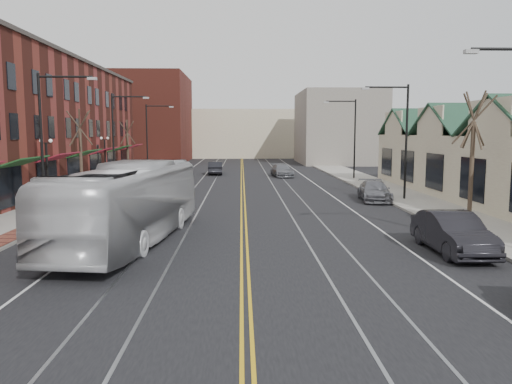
{
  "coord_description": "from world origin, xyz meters",
  "views": [
    {
      "loc": [
        -0.12,
        -12.89,
        4.87
      ],
      "look_at": [
        0.59,
        10.85,
        2.0
      ],
      "focal_mm": 35.0,
      "sensor_mm": 36.0,
      "label": 1
    }
  ],
  "objects": [
    {
      "name": "ground",
      "position": [
        0.0,
        0.0,
        0.0
      ],
      "size": [
        160.0,
        160.0,
        0.0
      ],
      "primitive_type": "plane",
      "color": "black",
      "rests_on": "ground"
    },
    {
      "name": "sidewalk_left",
      "position": [
        -12.0,
        20.0,
        0.07
      ],
      "size": [
        4.0,
        120.0,
        0.15
      ],
      "primitive_type": "cube",
      "color": "gray",
      "rests_on": "ground"
    },
    {
      "name": "sidewalk_right",
      "position": [
        12.0,
        20.0,
        0.07
      ],
      "size": [
        4.0,
        120.0,
        0.15
      ],
      "primitive_type": "cube",
      "color": "gray",
      "rests_on": "ground"
    },
    {
      "name": "building_left",
      "position": [
        -19.0,
        27.0,
        5.5
      ],
      "size": [
        10.0,
        50.0,
        11.0
      ],
      "primitive_type": "cube",
      "color": "maroon",
      "rests_on": "ground"
    },
    {
      "name": "building_right",
      "position": [
        18.0,
        20.0,
        2.3
      ],
      "size": [
        8.0,
        36.0,
        4.6
      ],
      "primitive_type": "cube",
      "color": "#C2B395",
      "rests_on": "ground"
    },
    {
      "name": "backdrop_left",
      "position": [
        -16.0,
        70.0,
        7.0
      ],
      "size": [
        14.0,
        18.0,
        14.0
      ],
      "primitive_type": "cube",
      "color": "maroon",
      "rests_on": "ground"
    },
    {
      "name": "backdrop_mid",
      "position": [
        0.0,
        85.0,
        4.5
      ],
      "size": [
        22.0,
        14.0,
        9.0
      ],
      "primitive_type": "cube",
      "color": "#C2B395",
      "rests_on": "ground"
    },
    {
      "name": "backdrop_right",
      "position": [
        15.0,
        65.0,
        5.5
      ],
      "size": [
        12.0,
        16.0,
        11.0
      ],
      "primitive_type": "cube",
      "color": "slate",
      "rests_on": "ground"
    },
    {
      "name": "streetlight_l_1",
      "position": [
        -11.05,
        16.0,
        5.03
      ],
      "size": [
        3.33,
        0.25,
        8.0
      ],
      "color": "black",
      "rests_on": "sidewalk_left"
    },
    {
      "name": "streetlight_l_2",
      "position": [
        -11.05,
        32.0,
        5.03
      ],
      "size": [
        3.33,
        0.25,
        8.0
      ],
      "color": "black",
      "rests_on": "sidewalk_left"
    },
    {
      "name": "streetlight_l_3",
      "position": [
        -11.05,
        48.0,
        5.03
      ],
      "size": [
        3.33,
        0.25,
        8.0
      ],
      "color": "black",
      "rests_on": "sidewalk_left"
    },
    {
      "name": "streetlight_r_1",
      "position": [
        11.05,
        22.0,
        5.03
      ],
      "size": [
        3.33,
        0.25,
        8.0
      ],
      "color": "black",
      "rests_on": "sidewalk_right"
    },
    {
      "name": "streetlight_r_2",
      "position": [
        11.05,
        38.0,
        5.03
      ],
      "size": [
        3.33,
        0.25,
        8.0
      ],
      "color": "black",
      "rests_on": "sidewalk_right"
    },
    {
      "name": "lamppost_l_2",
      "position": [
        -12.8,
        20.0,
        2.2
      ],
      "size": [
        0.84,
        0.28,
        4.27
      ],
      "color": "black",
      "rests_on": "sidewalk_left"
    },
    {
      "name": "lamppost_l_3",
      "position": [
        -12.8,
        34.0,
        2.2
      ],
      "size": [
        0.84,
        0.28,
        4.27
      ],
      "color": "black",
      "rests_on": "sidewalk_left"
    },
    {
      "name": "tree_left_near",
      "position": [
        -12.5,
        26.0,
        3.51
      ],
      "size": [
        1.78,
        1.37,
        6.48
      ],
      "color": "#382B21",
      "rests_on": "sidewalk_left"
    },
    {
      "name": "tree_left_far",
      "position": [
        -12.5,
        42.0,
        3.28
      ],
      "size": [
        1.66,
        1.28,
        6.02
      ],
      "color": "#382B21",
      "rests_on": "sidewalk_left"
    },
    {
      "name": "tree_right_mid",
      "position": [
        12.5,
        14.0,
        3.75
      ],
      "size": [
        1.9,
        1.46,
        6.93
      ],
      "color": "#382B21",
      "rests_on": "sidewalk_right"
    },
    {
      "name": "traffic_signal",
      "position": [
        -10.6,
        24.0,
        2.35
      ],
      "size": [
        0.18,
        0.15,
        3.8
      ],
      "color": "black",
      "rests_on": "sidewalk_left"
    },
    {
      "name": "transit_bus",
      "position": [
        -5.0,
        8.83,
        1.76
      ],
      "size": [
        4.57,
        12.9,
        3.52
      ],
      "primitive_type": "imported",
      "rotation": [
        0.0,
        0.0,
        3.01
      ],
      "color": "silver",
      "rests_on": "ground"
    },
    {
      "name": "parked_suv",
      "position": [
        -7.5,
        12.42,
        0.78
      ],
      "size": [
        2.67,
        5.65,
        1.56
      ],
      "primitive_type": "imported",
      "rotation": [
        0.0,
        0.0,
        3.13
      ],
      "color": "silver",
      "rests_on": "ground"
    },
    {
      "name": "parked_car_b",
      "position": [
        8.39,
        6.58,
        0.83
      ],
      "size": [
        1.8,
        5.04,
        1.66
      ],
      "primitive_type": "imported",
      "rotation": [
        0.0,
        0.0,
        0.01
      ],
      "color": "black",
      "rests_on": "ground"
    },
    {
      "name": "parked_car_c",
      "position": [
        9.3,
        21.83,
        0.71
      ],
      "size": [
        2.51,
        5.07,
        1.42
      ],
      "primitive_type": "imported",
      "rotation": [
        0.0,
        0.0,
        -0.11
      ],
      "color": "slate",
      "rests_on": "ground"
    },
    {
      "name": "parked_car_d",
      "position": [
        9.3,
        21.61,
        0.68
      ],
      "size": [
        1.94,
        4.12,
        1.36
      ],
      "primitive_type": "imported",
      "rotation": [
        0.0,
        0.0,
        -0.08
      ],
      "color": "black",
      "rests_on": "ground"
    },
    {
      "name": "distant_car_left",
      "position": [
        -3.1,
        44.37,
        0.75
      ],
      "size": [
        1.79,
        4.61,
        1.5
      ],
      "primitive_type": "imported",
      "rotation": [
        0.0,
        0.0,
        3.19
      ],
      "color": "black",
      "rests_on": "ground"
    },
    {
      "name": "distant_car_right",
      "position": [
        4.32,
        41.16,
        0.69
      ],
      "size": [
        2.51,
        4.96,
        1.38
      ],
      "primitive_type": "imported",
      "rotation": [
        0.0,
        0.0,
        0.13
      ],
      "color": "slate",
      "rests_on": "ground"
    },
    {
      "name": "distant_car_far",
      "position": [
        -7.77,
        51.41,
        0.74
      ],
      "size": [
        2.1,
        4.49,
        1.49
      ],
      "primitive_type": "imported",
      "rotation": [
        0.0,
        0.0,
        3.22
      ],
      "color": "#AAACB2",
      "rests_on": "ground"
    }
  ]
}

